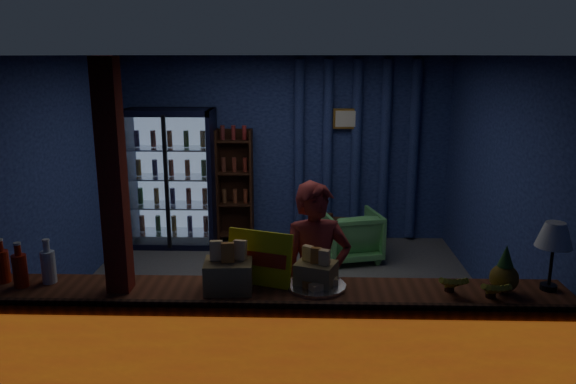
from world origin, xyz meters
The scene contains 19 objects.
ground centered at (0.00, 0.00, 0.00)m, with size 4.60×4.60×0.00m, color #515154.
room_walls centered at (0.00, 0.00, 1.57)m, with size 4.60×4.60×4.60m.
counter centered at (0.00, -1.91, 0.48)m, with size 4.40×0.57×0.99m.
support_post centered at (-1.05, -1.90, 1.30)m, with size 0.16×0.16×2.60m, color maroon.
beverage_cooler centered at (-1.55, 1.92, 0.93)m, with size 1.20×0.62×1.90m.
bottle_shelf centered at (-0.70, 2.06, 0.79)m, with size 0.50×0.28×1.60m.
curtain_folds centered at (1.00, 2.14, 1.30)m, with size 1.74×0.14×2.50m.
framed_picture centered at (0.85, 2.10, 1.75)m, with size 0.36×0.04×0.28m.
shopkeeper centered at (0.37, -1.35, 0.82)m, with size 0.59×0.39×1.63m, color maroon.
green_chair centered at (0.89, 1.31, 0.32)m, with size 0.69×0.71×0.65m, color #56AC5C.
side_table centered at (0.61, 1.50, 0.24)m, with size 0.54×0.42×0.56m.
yellow_sign centered at (-0.05, -1.77, 1.15)m, with size 0.51×0.26×0.40m.
soda_bottles centered at (-1.80, -1.82, 1.09)m, with size 0.45×0.18×0.34m.
snack_box_left centered at (-0.27, -1.88, 1.08)m, with size 0.36×0.30×0.36m.
snack_box_centre centered at (0.36, -1.79, 1.05)m, with size 0.34×0.31×0.29m.
pastry_tray centered at (0.37, -1.82, 0.97)m, with size 0.44×0.44×0.07m.
banana_bunches centered at (1.46, -1.95, 1.03)m, with size 0.50×0.29×0.17m.
table_lamp centered at (2.05, -1.82, 1.35)m, with size 0.26×0.26×0.51m.
pineapple centered at (1.70, -1.88, 1.09)m, with size 0.20×0.20×0.35m.
Camera 1 is at (0.27, -5.65, 2.61)m, focal length 35.00 mm.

